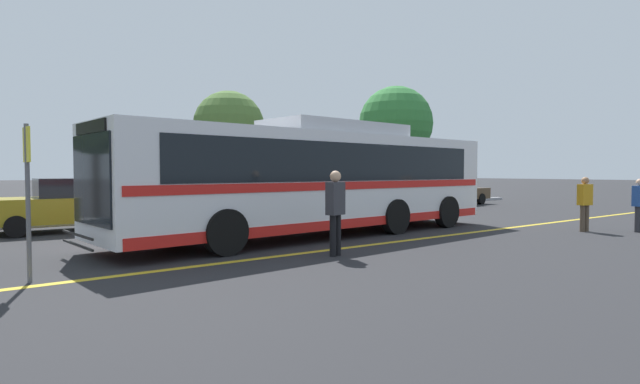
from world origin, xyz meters
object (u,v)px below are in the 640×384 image
(pedestrian_1, at_px, (585,201))
(parked_car_4, at_px, (452,191))
(parked_car_3, at_px, (364,193))
(pedestrian_0, at_px, (639,202))
(parked_car_2, at_px, (262,199))
(parked_car_1, at_px, (68,205))
(transit_bus, at_px, (320,178))
(tree_0, at_px, (229,127))
(pedestrian_2, at_px, (335,207))
(tree_2, at_px, (396,123))
(bus_stop_sign, at_px, (28,183))

(pedestrian_1, bearing_deg, parked_car_4, -110.72)
(parked_car_3, xyz_separation_m, pedestrian_0, (1.02, -10.84, 0.09))
(parked_car_4, bearing_deg, parked_car_2, -91.64)
(parked_car_4, bearing_deg, parked_car_1, -91.62)
(parked_car_3, bearing_deg, transit_bus, 133.88)
(pedestrian_0, relative_size, tree_0, 0.28)
(parked_car_2, distance_m, parked_car_4, 12.04)
(pedestrian_0, distance_m, pedestrian_2, 9.98)
(parked_car_3, bearing_deg, pedestrian_2, 138.84)
(tree_2, bearing_deg, parked_car_3, -145.77)
(pedestrian_0, bearing_deg, pedestrian_1, -31.86)
(transit_bus, height_order, parked_car_4, transit_bus)
(parked_car_1, xyz_separation_m, pedestrian_1, (12.12, -9.54, 0.13))
(pedestrian_1, height_order, tree_0, tree_0)
(parked_car_4, distance_m, pedestrian_1, 12.07)
(parked_car_4, relative_size, pedestrian_2, 2.61)
(parked_car_2, bearing_deg, tree_2, -64.59)
(pedestrian_0, height_order, tree_0, tree_0)
(parked_car_4, relative_size, tree_2, 0.67)
(bus_stop_sign, height_order, tree_0, tree_0)
(parked_car_1, distance_m, parked_car_2, 6.82)
(pedestrian_1, height_order, pedestrian_2, pedestrian_2)
(tree_0, height_order, tree_2, tree_2)
(pedestrian_1, relative_size, bus_stop_sign, 0.64)
(parked_car_2, bearing_deg, tree_0, -7.80)
(transit_bus, relative_size, parked_car_4, 2.66)
(pedestrian_2, bearing_deg, pedestrian_0, 152.74)
(parked_car_3, relative_size, parked_car_4, 1.04)
(parked_car_3, distance_m, pedestrian_1, 9.80)
(parked_car_3, xyz_separation_m, tree_2, (7.08, 4.82, 3.95))
(parked_car_3, height_order, tree_0, tree_0)
(parked_car_3, distance_m, pedestrian_2, 12.24)
(pedestrian_2, height_order, tree_2, tree_2)
(parked_car_2, height_order, tree_2, tree_2)
(parked_car_4, distance_m, bus_stop_sign, 22.25)
(parked_car_1, height_order, pedestrian_1, pedestrian_1)
(parked_car_3, relative_size, tree_0, 0.88)
(tree_2, bearing_deg, parked_car_2, -158.59)
(parked_car_4, xyz_separation_m, pedestrian_1, (-6.74, -10.01, 0.19))
(transit_bus, bearing_deg, parked_car_3, -54.36)
(tree_2, bearing_deg, pedestrian_0, -111.17)
(pedestrian_0, relative_size, pedestrian_2, 0.87)
(pedestrian_1, bearing_deg, tree_0, -59.76)
(transit_bus, bearing_deg, pedestrian_1, -125.28)
(parked_car_1, bearing_deg, parked_car_4, -86.39)
(parked_car_2, distance_m, pedestrian_0, 12.53)
(pedestrian_2, relative_size, tree_2, 0.26)
(parked_car_4, relative_size, tree_0, 0.85)
(parked_car_4, bearing_deg, pedestrian_2, -63.16)
(pedestrian_1, bearing_deg, pedestrian_2, 5.26)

